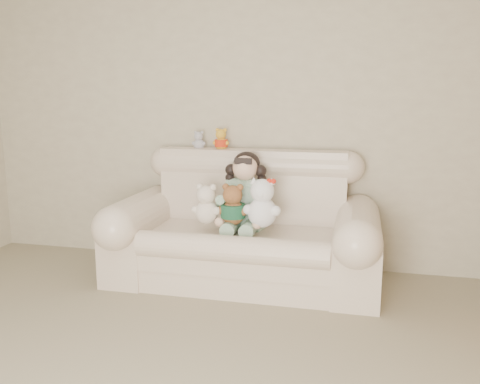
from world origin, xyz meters
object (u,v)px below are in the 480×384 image
(sofa, at_px, (243,219))
(seated_child, at_px, (245,190))
(white_cat, at_px, (262,198))
(cream_teddy, at_px, (206,200))
(brown_teddy, at_px, (233,201))

(sofa, distance_m, seated_child, 0.23)
(sofa, height_order, white_cat, sofa)
(sofa, distance_m, cream_teddy, 0.33)
(seated_child, relative_size, brown_teddy, 1.68)
(brown_teddy, distance_m, cream_teddy, 0.21)
(brown_teddy, relative_size, cream_teddy, 1.02)
(seated_child, distance_m, brown_teddy, 0.21)
(sofa, distance_m, brown_teddy, 0.22)
(sofa, bearing_deg, brown_teddy, -111.98)
(sofa, xyz_separation_m, brown_teddy, (-0.05, -0.12, 0.17))
(sofa, height_order, brown_teddy, sofa)
(brown_teddy, bearing_deg, white_cat, 5.69)
(cream_teddy, bearing_deg, sofa, 17.28)
(brown_teddy, xyz_separation_m, cream_teddy, (-0.21, -0.01, -0.00))
(white_cat, bearing_deg, sofa, 119.05)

